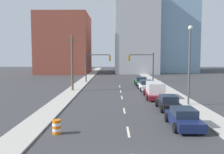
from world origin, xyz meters
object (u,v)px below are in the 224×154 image
(sedan_black, at_px, (168,103))
(street_lamp, at_px, (190,60))
(traffic_signal_right, at_px, (145,63))
(sedan_white, at_px, (146,86))
(utility_pole_left_mid, at_px, (72,62))
(sedan_green, at_px, (141,81))
(traffic_signal_left, at_px, (94,63))
(sedan_navy, at_px, (184,118))
(traffic_barrel, at_px, (57,127))
(box_truck_maroon, at_px, (155,91))

(sedan_black, bearing_deg, street_lamp, 37.59)
(traffic_signal_right, xyz_separation_m, sedan_white, (-1.15, -10.28, -3.05))
(traffic_signal_right, height_order, utility_pole_left_mid, utility_pole_left_mid)
(traffic_signal_right, bearing_deg, sedan_green, -106.46)
(traffic_signal_left, distance_m, sedan_white, 13.79)
(sedan_navy, bearing_deg, sedan_white, 91.01)
(traffic_barrel, bearing_deg, sedan_black, 39.66)
(traffic_signal_left, relative_size, box_truck_maroon, 0.90)
(utility_pole_left_mid, height_order, traffic_barrel, utility_pole_left_mid)
(sedan_black, relative_size, sedan_green, 0.93)
(traffic_signal_right, height_order, box_truck_maroon, traffic_signal_right)
(traffic_signal_left, xyz_separation_m, utility_pole_left_mid, (-2.19, -11.17, 0.44))
(traffic_signal_left, bearing_deg, utility_pole_left_mid, -101.09)
(traffic_signal_left, distance_m, sedan_green, 10.02)
(street_lamp, bearing_deg, sedan_green, 99.79)
(utility_pole_left_mid, bearing_deg, sedan_black, -47.54)
(traffic_barrel, height_order, sedan_white, sedan_white)
(traffic_barrel, height_order, box_truck_maroon, box_truck_maroon)
(traffic_signal_left, relative_size, utility_pole_left_mid, 0.70)
(traffic_signal_right, distance_m, utility_pole_left_mid, 16.40)
(street_lamp, bearing_deg, traffic_signal_right, 94.70)
(sedan_white, bearing_deg, sedan_black, -90.44)
(traffic_barrel, relative_size, street_lamp, 0.12)
(sedan_black, xyz_separation_m, sedan_white, (-0.43, 13.22, 0.05))
(sedan_white, height_order, sedan_green, sedan_white)
(traffic_barrel, relative_size, box_truck_maroon, 0.15)
(utility_pole_left_mid, relative_size, sedan_black, 1.83)
(sedan_navy, bearing_deg, traffic_signal_right, 88.50)
(traffic_barrel, xyz_separation_m, box_truck_maroon, (8.82, 13.99, 0.44))
(box_truck_maroon, height_order, sedan_white, box_truck_maroon)
(box_truck_maroon, bearing_deg, sedan_black, -86.16)
(traffic_signal_right, xyz_separation_m, sedan_navy, (-0.89, -29.34, -3.09))
(traffic_signal_left, distance_m, box_truck_maroon, 19.40)
(traffic_signal_right, bearing_deg, traffic_barrel, -107.51)
(utility_pole_left_mid, distance_m, sedan_navy, 21.59)
(street_lamp, relative_size, sedan_white, 1.75)
(traffic_barrel, distance_m, sedan_black, 11.78)
(traffic_signal_right, relative_size, sedan_white, 1.21)
(sedan_green, bearing_deg, sedan_black, -87.96)
(street_lamp, xyz_separation_m, sedan_black, (-2.49, -1.92, -4.14))
(traffic_signal_left, height_order, sedan_black, traffic_signal_left)
(traffic_signal_left, relative_size, sedan_green, 1.19)
(traffic_barrel, relative_size, sedan_white, 0.20)
(traffic_signal_right, distance_m, sedan_green, 5.32)
(traffic_barrel, distance_m, street_lamp, 15.52)
(sedan_navy, relative_size, sedan_white, 0.97)
(traffic_signal_left, distance_m, traffic_signal_right, 9.81)
(traffic_signal_left, height_order, utility_pole_left_mid, utility_pole_left_mid)
(sedan_white, relative_size, sedan_green, 0.98)
(sedan_black, xyz_separation_m, sedan_green, (-0.51, 19.33, 0.03))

